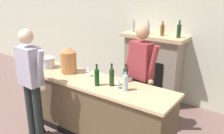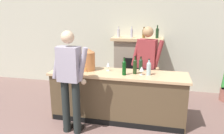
% 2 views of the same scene
% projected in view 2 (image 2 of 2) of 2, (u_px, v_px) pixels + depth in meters
% --- Properties ---
extents(wall_back_panel, '(12.00, 0.07, 2.75)m').
position_uv_depth(wall_back_panel, '(126.00, 37.00, 5.81)').
color(wall_back_panel, beige).
rests_on(wall_back_panel, ground_plane).
extents(bar_counter, '(2.57, 0.68, 0.94)m').
position_uv_depth(bar_counter, '(118.00, 96.00, 4.19)').
color(bar_counter, brown).
rests_on(bar_counter, ground_plane).
extents(fireplace_stone, '(1.28, 0.52, 1.72)m').
position_uv_depth(fireplace_stone, '(137.00, 64.00, 5.66)').
color(fireplace_stone, gray).
rests_on(fireplace_stone, ground_plane).
extents(person_customer, '(0.66, 0.32, 1.76)m').
position_uv_depth(person_customer, '(70.00, 78.00, 3.59)').
color(person_customer, black).
rests_on(person_customer, ground_plane).
extents(person_bartender, '(0.65, 0.36, 1.76)m').
position_uv_depth(person_bartender, '(147.00, 65.00, 4.47)').
color(person_bartender, '#393541').
rests_on(person_bartender, ground_plane).
extents(copper_dispenser, '(0.27, 0.31, 0.43)m').
position_uv_depth(copper_dispenser, '(88.00, 59.00, 4.19)').
color(copper_dispenser, '#C07542').
rests_on(copper_dispenser, bar_counter).
extents(ice_bucket_steel, '(0.25, 0.25, 0.19)m').
position_uv_depth(ice_bucket_steel, '(65.00, 65.00, 4.28)').
color(ice_bucket_steel, silver).
rests_on(ice_bucket_steel, bar_counter).
extents(wine_bottle_cabernet_heavy, '(0.07, 0.07, 0.28)m').
position_uv_depth(wine_bottle_cabernet_heavy, '(141.00, 64.00, 4.18)').
color(wine_bottle_cabernet_heavy, '#1E3520').
rests_on(wine_bottle_cabernet_heavy, bar_counter).
extents(wine_bottle_chardonnay_pale, '(0.07, 0.07, 0.34)m').
position_uv_depth(wine_bottle_chardonnay_pale, '(135.00, 66.00, 3.96)').
color(wine_bottle_chardonnay_pale, '#1C3115').
rests_on(wine_bottle_chardonnay_pale, bar_counter).
extents(wine_bottle_riesling_slim, '(0.08, 0.08, 0.30)m').
position_uv_depth(wine_bottle_riesling_slim, '(149.00, 68.00, 3.89)').
color(wine_bottle_riesling_slim, '#9BB7BD').
rests_on(wine_bottle_riesling_slim, bar_counter).
extents(wine_bottle_burgundy_dark, '(0.07, 0.07, 0.32)m').
position_uv_depth(wine_bottle_burgundy_dark, '(124.00, 67.00, 3.89)').
color(wine_bottle_burgundy_dark, '#0A3E12').
rests_on(wine_bottle_burgundy_dark, bar_counter).
extents(wine_glass_front_left, '(0.08, 0.08, 0.15)m').
position_uv_depth(wine_glass_front_left, '(142.00, 69.00, 3.92)').
color(wine_glass_front_left, silver).
rests_on(wine_glass_front_left, bar_counter).
extents(wine_glass_front_right, '(0.08, 0.08, 0.17)m').
position_uv_depth(wine_glass_front_right, '(108.00, 65.00, 4.18)').
color(wine_glass_front_right, silver).
rests_on(wine_glass_front_right, bar_counter).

